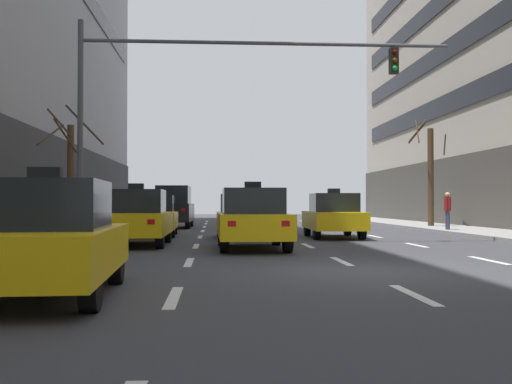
# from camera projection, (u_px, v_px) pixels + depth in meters

# --- Properties ---
(ground_plane) EXTENTS (120.00, 120.00, 0.00)m
(ground_plane) POSITION_uv_depth(u_px,v_px,m) (363.00, 271.00, 11.68)
(ground_plane) COLOR #38383D
(lane_stripe_l1_s3) EXTENTS (0.16, 2.00, 0.01)m
(lane_stripe_l1_s3) POSITION_uv_depth(u_px,v_px,m) (174.00, 297.00, 8.47)
(lane_stripe_l1_s3) COLOR silver
(lane_stripe_l1_s3) RESTS_ON ground
(lane_stripe_l1_s4) EXTENTS (0.16, 2.00, 0.01)m
(lane_stripe_l1_s4) POSITION_uv_depth(u_px,v_px,m) (189.00, 262.00, 13.46)
(lane_stripe_l1_s4) COLOR silver
(lane_stripe_l1_s4) RESTS_ON ground
(lane_stripe_l1_s5) EXTENTS (0.16, 2.00, 0.01)m
(lane_stripe_l1_s5) POSITION_uv_depth(u_px,v_px,m) (196.00, 246.00, 18.45)
(lane_stripe_l1_s5) COLOR silver
(lane_stripe_l1_s5) RESTS_ON ground
(lane_stripe_l1_s6) EXTENTS (0.16, 2.00, 0.01)m
(lane_stripe_l1_s6) POSITION_uv_depth(u_px,v_px,m) (200.00, 237.00, 23.44)
(lane_stripe_l1_s6) COLOR silver
(lane_stripe_l1_s6) RESTS_ON ground
(lane_stripe_l1_s7) EXTENTS (0.16, 2.00, 0.01)m
(lane_stripe_l1_s7) POSITION_uv_depth(u_px,v_px,m) (203.00, 231.00, 28.43)
(lane_stripe_l1_s7) COLOR silver
(lane_stripe_l1_s7) RESTS_ON ground
(lane_stripe_l1_s8) EXTENTS (0.16, 2.00, 0.01)m
(lane_stripe_l1_s8) POSITION_uv_depth(u_px,v_px,m) (205.00, 227.00, 33.42)
(lane_stripe_l1_s8) COLOR silver
(lane_stripe_l1_s8) RESTS_ON ground
(lane_stripe_l1_s9) EXTENTS (0.16, 2.00, 0.01)m
(lane_stripe_l1_s9) POSITION_uv_depth(u_px,v_px,m) (206.00, 224.00, 38.40)
(lane_stripe_l1_s9) COLOR silver
(lane_stripe_l1_s9) RESTS_ON ground
(lane_stripe_l1_s10) EXTENTS (0.16, 2.00, 0.01)m
(lane_stripe_l1_s10) POSITION_uv_depth(u_px,v_px,m) (207.00, 221.00, 43.39)
(lane_stripe_l1_s10) COLOR silver
(lane_stripe_l1_s10) RESTS_ON ground
(lane_stripe_l2_s3) EXTENTS (0.16, 2.00, 0.01)m
(lane_stripe_l2_s3) POSITION_uv_depth(u_px,v_px,m) (414.00, 295.00, 8.69)
(lane_stripe_l2_s3) COLOR silver
(lane_stripe_l2_s3) RESTS_ON ground
(lane_stripe_l2_s4) EXTENTS (0.16, 2.00, 0.01)m
(lane_stripe_l2_s4) POSITION_uv_depth(u_px,v_px,m) (341.00, 261.00, 13.68)
(lane_stripe_l2_s4) COLOR silver
(lane_stripe_l2_s4) RESTS_ON ground
(lane_stripe_l2_s5) EXTENTS (0.16, 2.00, 0.01)m
(lane_stripe_l2_s5) POSITION_uv_depth(u_px,v_px,m) (308.00, 246.00, 18.67)
(lane_stripe_l2_s5) COLOR silver
(lane_stripe_l2_s5) RESTS_ON ground
(lane_stripe_l2_s6) EXTENTS (0.16, 2.00, 0.01)m
(lane_stripe_l2_s6) POSITION_uv_depth(u_px,v_px,m) (288.00, 237.00, 23.66)
(lane_stripe_l2_s6) COLOR silver
(lane_stripe_l2_s6) RESTS_ON ground
(lane_stripe_l2_s7) EXTENTS (0.16, 2.00, 0.01)m
(lane_stripe_l2_s7) POSITION_uv_depth(u_px,v_px,m) (275.00, 231.00, 28.64)
(lane_stripe_l2_s7) COLOR silver
(lane_stripe_l2_s7) RESTS_ON ground
(lane_stripe_l2_s8) EXTENTS (0.16, 2.00, 0.01)m
(lane_stripe_l2_s8) POSITION_uv_depth(u_px,v_px,m) (266.00, 227.00, 33.63)
(lane_stripe_l2_s8) COLOR silver
(lane_stripe_l2_s8) RESTS_ON ground
(lane_stripe_l2_s9) EXTENTS (0.16, 2.00, 0.01)m
(lane_stripe_l2_s9) POSITION_uv_depth(u_px,v_px,m) (260.00, 224.00, 38.62)
(lane_stripe_l2_s9) COLOR silver
(lane_stripe_l2_s9) RESTS_ON ground
(lane_stripe_l2_s10) EXTENTS (0.16, 2.00, 0.01)m
(lane_stripe_l2_s10) POSITION_uv_depth(u_px,v_px,m) (255.00, 221.00, 43.61)
(lane_stripe_l2_s10) COLOR silver
(lane_stripe_l2_s10) RESTS_ON ground
(lane_stripe_l3_s4) EXTENTS (0.16, 2.00, 0.01)m
(lane_stripe_l3_s4) POSITION_uv_depth(u_px,v_px,m) (489.00, 260.00, 13.90)
(lane_stripe_l3_s4) COLOR silver
(lane_stripe_l3_s4) RESTS_ON ground
(lane_stripe_l3_s5) EXTENTS (0.16, 2.00, 0.01)m
(lane_stripe_l3_s5) POSITION_uv_depth(u_px,v_px,m) (416.00, 245.00, 18.88)
(lane_stripe_l3_s5) COLOR silver
(lane_stripe_l3_s5) RESTS_ON ground
(lane_stripe_l3_s6) EXTENTS (0.16, 2.00, 0.01)m
(lane_stripe_l3_s6) POSITION_uv_depth(u_px,v_px,m) (374.00, 236.00, 23.87)
(lane_stripe_l3_s6) COLOR silver
(lane_stripe_l3_s6) RESTS_ON ground
(lane_stripe_l3_s7) EXTENTS (0.16, 2.00, 0.01)m
(lane_stripe_l3_s7) POSITION_uv_depth(u_px,v_px,m) (347.00, 230.00, 28.86)
(lane_stripe_l3_s7) COLOR silver
(lane_stripe_l3_s7) RESTS_ON ground
(lane_stripe_l3_s8) EXTENTS (0.16, 2.00, 0.01)m
(lane_stripe_l3_s8) POSITION_uv_depth(u_px,v_px,m) (327.00, 226.00, 33.85)
(lane_stripe_l3_s8) COLOR silver
(lane_stripe_l3_s8) RESTS_ON ground
(lane_stripe_l3_s9) EXTENTS (0.16, 2.00, 0.01)m
(lane_stripe_l3_s9) POSITION_uv_depth(u_px,v_px,m) (313.00, 223.00, 38.84)
(lane_stripe_l3_s9) COLOR silver
(lane_stripe_l3_s9) RESTS_ON ground
(lane_stripe_l3_s10) EXTENTS (0.16, 2.00, 0.01)m
(lane_stripe_l3_s10) POSITION_uv_depth(u_px,v_px,m) (302.00, 221.00, 43.83)
(lane_stripe_l3_s10) COLOR silver
(lane_stripe_l3_s10) RESTS_ON ground
(taxi_driving_0) EXTENTS (1.92, 4.38, 1.81)m
(taxi_driving_0) POSITION_uv_depth(u_px,v_px,m) (333.00, 216.00, 22.99)
(taxi_driving_0) COLOR black
(taxi_driving_0) RESTS_ON ground
(taxi_driving_1) EXTENTS (1.92, 4.50, 1.86)m
(taxi_driving_1) POSITION_uv_depth(u_px,v_px,m) (252.00, 219.00, 17.31)
(taxi_driving_1) COLOR black
(taxi_driving_1) RESTS_ON ground
(car_driving_2) EXTENTS (1.97, 4.49, 2.15)m
(car_driving_2) POSITION_uv_depth(u_px,v_px,m) (174.00, 207.00, 32.18)
(car_driving_2) COLOR black
(car_driving_2) RESTS_ON ground
(taxi_driving_3) EXTENTS (1.85, 4.22, 1.74)m
(taxi_driving_3) POSITION_uv_depth(u_px,v_px,m) (153.00, 216.00, 23.97)
(taxi_driving_3) COLOR black
(taxi_driving_3) RESTS_ON ground
(car_driving_4) EXTENTS (1.82, 4.27, 1.60)m
(car_driving_4) POSITION_uv_depth(u_px,v_px,m) (242.00, 216.00, 22.75)
(car_driving_4) COLOR black
(car_driving_4) RESTS_ON ground
(taxi_driving_5) EXTENTS (1.88, 4.48, 1.86)m
(taxi_driving_5) POSITION_uv_depth(u_px,v_px,m) (137.00, 218.00, 18.74)
(taxi_driving_5) COLOR black
(taxi_driving_5) RESTS_ON ground
(taxi_driving_6) EXTENTS (1.95, 4.30, 1.76)m
(taxi_driving_6) POSITION_uv_depth(u_px,v_px,m) (47.00, 240.00, 8.46)
(taxi_driving_6) COLOR black
(taxi_driving_6) RESTS_ON ground
(traffic_signal_0) EXTENTS (12.02, 0.35, 6.97)m
(traffic_signal_0) POSITION_uv_depth(u_px,v_px,m) (198.00, 87.00, 20.11)
(traffic_signal_0) COLOR #4C4C51
(traffic_signal_0) RESTS_ON sidewalk_left
(street_tree_2) EXTENTS (2.27, 2.25, 4.52)m
(street_tree_2) POSITION_uv_depth(u_px,v_px,m) (70.00, 173.00, 22.45)
(street_tree_2) COLOR #4C3823
(street_tree_2) RESTS_ON sidewalk_left
(street_tree_3) EXTENTS (1.98, 1.97, 5.45)m
(street_tree_3) POSITION_uv_depth(u_px,v_px,m) (430.00, 174.00, 31.13)
(street_tree_3) COLOR #4C3823
(street_tree_3) RESTS_ON sidewalk_right
(pedestrian_0) EXTENTS (0.21, 0.53, 1.59)m
(pedestrian_0) POSITION_uv_depth(u_px,v_px,m) (448.00, 208.00, 26.69)
(pedestrian_0) COLOR #383D59
(pedestrian_0) RESTS_ON sidewalk_right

